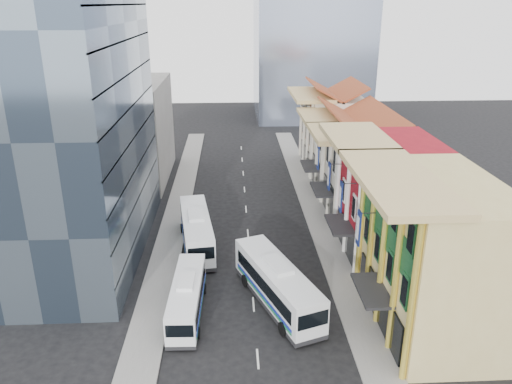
{
  "coord_description": "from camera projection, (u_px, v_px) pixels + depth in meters",
  "views": [
    {
      "loc": [
        -1.57,
        -28.42,
        24.2
      ],
      "look_at": [
        0.83,
        20.51,
        5.52
      ],
      "focal_mm": 35.0,
      "sensor_mm": 36.0,
      "label": 1
    }
  ],
  "objects": [
    {
      "name": "shophouse_cream_near",
      "position": [
        365.0,
        176.0,
        58.81
      ],
      "size": [
        8.0,
        9.0,
        10.0
      ],
      "primitive_type": "cube",
      "color": "beige",
      "rests_on": "ground"
    },
    {
      "name": "shophouse_cream_mid",
      "position": [
        348.0,
        154.0,
        67.21
      ],
      "size": [
        8.0,
        9.0,
        10.0
      ],
      "primitive_type": "cube",
      "color": "beige",
      "rests_on": "ground"
    },
    {
      "name": "office_block_far",
      "position": [
        131.0,
        131.0,
        71.19
      ],
      "size": [
        10.0,
        18.0,
        14.0
      ],
      "primitive_type": "cube",
      "color": "gray",
      "rests_on": "ground"
    },
    {
      "name": "ground",
      "position": [
        258.0,
        368.0,
        35.22
      ],
      "size": [
        200.0,
        200.0,
        0.0
      ],
      "primitive_type": "plane",
      "color": "black",
      "rests_on": "ground"
    },
    {
      "name": "shophouse_cream_far",
      "position": [
        333.0,
        132.0,
        76.83
      ],
      "size": [
        8.0,
        12.0,
        11.0
      ],
      "primitive_type": "cube",
      "color": "beige",
      "rests_on": "ground"
    },
    {
      "name": "office_tower",
      "position": [
        67.0,
        107.0,
        46.83
      ],
      "size": [
        12.0,
        26.0,
        30.0
      ],
      "primitive_type": "cube",
      "color": "#39485B",
      "rests_on": "ground"
    },
    {
      "name": "sidewalk_left",
      "position": [
        171.0,
        234.0,
        55.33
      ],
      "size": [
        3.0,
        90.0,
        0.15
      ],
      "primitive_type": "cube",
      "color": "slate",
      "rests_on": "ground"
    },
    {
      "name": "bus_left_near",
      "position": [
        187.0,
        296.0,
        40.88
      ],
      "size": [
        2.65,
        10.16,
        3.24
      ],
      "primitive_type": null,
      "rotation": [
        0.0,
        0.0,
        -0.03
      ],
      "color": "white",
      "rests_on": "ground"
    },
    {
      "name": "shophouse_red",
      "position": [
        390.0,
        198.0,
        49.59
      ],
      "size": [
        8.0,
        10.0,
        12.0
      ],
      "primitive_type": "cube",
      "color": "maroon",
      "rests_on": "ground"
    },
    {
      "name": "shophouse_tan",
      "position": [
        436.0,
        255.0,
        38.39
      ],
      "size": [
        8.0,
        14.0,
        12.0
      ],
      "primitive_type": "cube",
      "color": "tan",
      "rests_on": "ground"
    },
    {
      "name": "bus_left_far",
      "position": [
        196.0,
        230.0,
        52.08
      ],
      "size": [
        4.5,
        12.46,
        3.91
      ],
      "primitive_type": null,
      "rotation": [
        0.0,
        0.0,
        0.14
      ],
      "color": "silver",
      "rests_on": "ground"
    },
    {
      "name": "bus_right",
      "position": [
        277.0,
        284.0,
        42.04
      ],
      "size": [
        7.04,
        12.69,
        3.99
      ],
      "primitive_type": null,
      "rotation": [
        0.0,
        0.0,
        0.35
      ],
      "color": "silver",
      "rests_on": "ground"
    },
    {
      "name": "sidewalk_right",
      "position": [
        323.0,
        231.0,
        56.12
      ],
      "size": [
        3.0,
        90.0,
        0.15
      ],
      "primitive_type": "cube",
      "color": "slate",
      "rests_on": "ground"
    }
  ]
}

